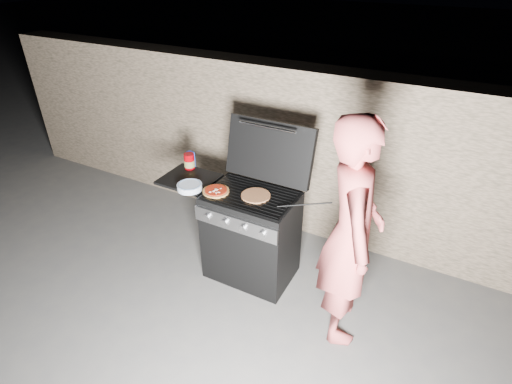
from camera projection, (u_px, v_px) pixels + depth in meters
The scene contains 10 objects.
ground at pixel (252, 272), 3.99m from camera, with size 50.00×50.00×0.00m, color #424242.
stone_wall at pixel (297, 150), 4.31m from camera, with size 8.00×0.35×1.80m, color #7D6651.
gas_grill at pixel (229, 228), 3.85m from camera, with size 1.34×0.79×0.91m, color black, non-canonical shape.
pizza_topped at pixel (216, 191), 3.54m from camera, with size 0.24×0.24×0.03m, color #BD7E49, non-canonical shape.
pizza_plain at pixel (256, 195), 3.49m from camera, with size 0.26×0.26×0.01m, color tan.
sauce_jar at pixel (189, 161), 3.92m from camera, with size 0.10×0.10×0.16m, color #7E0006.
blue_carton at pixel (191, 159), 3.96m from camera, with size 0.07×0.04×0.16m, color #1638B3.
plate_stack at pixel (190, 187), 3.60m from camera, with size 0.22×0.22×0.05m, color silver.
person at pixel (351, 234), 2.96m from camera, with size 0.69×0.45×1.89m, color #B44747.
tongs at pixel (304, 205), 3.29m from camera, with size 0.01×0.01×0.46m, color black.
Camera 1 is at (1.44, -2.63, 2.75)m, focal length 28.00 mm.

